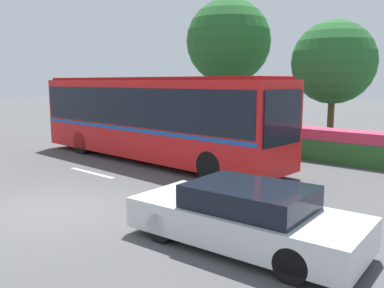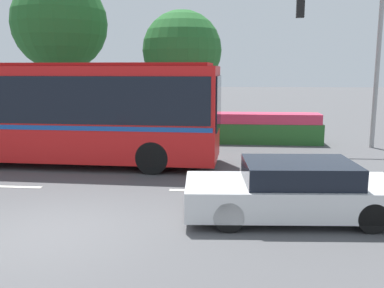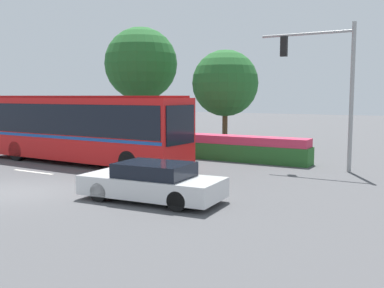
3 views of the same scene
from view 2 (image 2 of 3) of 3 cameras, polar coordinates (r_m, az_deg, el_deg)
name	(u,v)px [view 2 (image 2 of 3)]	position (r m, az deg, el deg)	size (l,w,h in m)	color
ground_plane	(50,231)	(8.96, -18.44, -11.02)	(140.00, 140.00, 0.00)	#4C4C4F
city_bus	(40,107)	(15.08, -19.62, 4.66)	(11.93, 2.86, 3.33)	red
sedan_foreground	(294,191)	(9.35, 13.45, -6.10)	(4.66, 2.20, 1.23)	silver
traffic_light_pole	(354,42)	(18.27, 20.85, 12.58)	(4.19, 0.24, 6.44)	gray
flowering_hedge	(222,128)	(18.47, 3.97, 2.16)	(8.47, 1.13, 1.28)	#286028
street_tree_left	(60,24)	(24.16, -17.24, 15.08)	(4.93, 4.93, 7.94)	brown
street_tree_centre	(182,50)	(22.30, -1.33, 12.38)	(4.03, 4.03, 6.10)	brown
lane_stripe_near	(215,191)	(11.17, 3.13, -6.30)	(2.40, 0.16, 0.01)	silver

